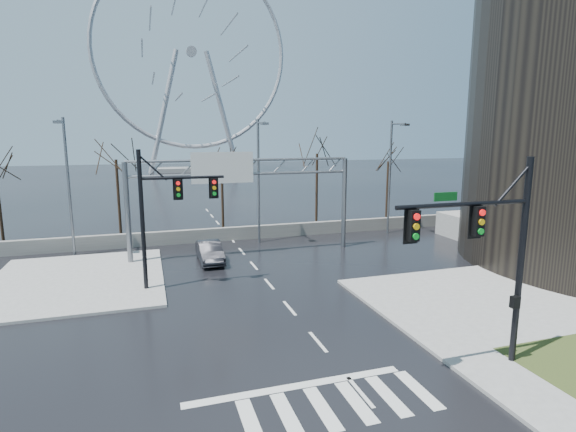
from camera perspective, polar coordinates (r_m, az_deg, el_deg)
name	(u,v)px	position (r m, az deg, el deg)	size (l,w,h in m)	color
ground	(318,342)	(20.07, 3.83, -15.66)	(260.00, 260.00, 0.00)	black
sidewalk_right_ext	(478,299)	(26.57, 22.97, -9.68)	(12.00, 10.00, 0.15)	gray
sidewalk_far	(77,280)	(30.37, -25.19, -7.38)	(10.00, 12.00, 0.15)	gray
barrier_wall	(232,234)	(38.27, -7.13, -2.23)	(52.00, 0.50, 1.10)	slate
signal_mast_near	(494,245)	(17.80, 24.64, -3.32)	(5.52, 0.41, 8.00)	black
signal_mast_far	(163,206)	(26.05, -15.61, 1.19)	(4.72, 0.41, 8.00)	black
sign_gantry	(238,186)	(32.56, -6.34, 3.87)	(16.36, 0.40, 7.60)	slate
streetlight_left	(67,176)	(35.46, -26.25, 4.54)	(0.50, 2.55, 10.00)	slate
streetlight_mid	(259,172)	(36.12, -3.65, 5.66)	(0.50, 2.55, 10.00)	slate
streetlight_right	(392,168)	(40.70, 13.07, 5.93)	(0.50, 2.55, 10.00)	slate
tree_left	(117,169)	(40.44, -20.94, 5.62)	(3.75, 3.75, 7.50)	black
tree_center	(222,175)	(41.97, -8.40, 5.23)	(3.25, 3.25, 6.50)	black
tree_right	(317,162)	(43.30, 3.70, 6.85)	(3.90, 3.90, 7.80)	black
tree_far_right	(388,168)	(47.27, 12.59, 5.94)	(3.40, 3.40, 6.80)	black
ferris_wheel	(192,60)	(113.72, -12.14, 18.81)	(45.00, 6.00, 50.91)	gray
car	(210,252)	(31.88, -9.90, -4.51)	(1.53, 4.39, 1.45)	black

